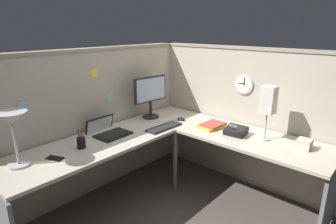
{
  "coord_description": "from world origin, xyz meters",
  "views": [
    {
      "loc": [
        -2.02,
        -1.67,
        1.79
      ],
      "look_at": [
        0.04,
        0.16,
        0.94
      ],
      "focal_mm": 30.0,
      "sensor_mm": 36.0,
      "label": 1
    }
  ],
  "objects": [
    {
      "name": "office_phone",
      "position": [
        0.44,
        -0.42,
        0.77
      ],
      "size": [
        0.2,
        0.22,
        0.11
      ],
      "color": "black",
      "rests_on": "desk"
    },
    {
      "name": "computer_mouse",
      "position": [
        0.42,
        0.29,
        0.75
      ],
      "size": [
        0.06,
        0.1,
        0.03
      ],
      "primitive_type": "ellipsoid",
      "color": "black",
      "rests_on": "desk"
    },
    {
      "name": "pinned_note_leftmost",
      "position": [
        -1.11,
        0.82,
        1.12
      ],
      "size": [
        0.08,
        0.0,
        0.1
      ],
      "primitive_type": "cube",
      "color": "#99B7E5"
    },
    {
      "name": "desk_lamp_paper",
      "position": [
        0.51,
        -0.68,
        1.11
      ],
      "size": [
        0.13,
        0.13,
        0.53
      ],
      "color": "#B7BABF",
      "rests_on": "desk"
    },
    {
      "name": "cubicle_wall_back",
      "position": [
        -0.36,
        0.87,
        0.79
      ],
      "size": [
        2.57,
        0.12,
        1.58
      ],
      "color": "#B7AD99",
      "rests_on": "ground"
    },
    {
      "name": "desk_lamp_dome",
      "position": [
        -1.31,
        0.55,
        1.09
      ],
      "size": [
        0.24,
        0.24,
        0.44
      ],
      "color": "#B7BABF",
      "rests_on": "desk"
    },
    {
      "name": "book_stack",
      "position": [
        0.46,
        -0.11,
        0.75
      ],
      "size": [
        0.32,
        0.26,
        0.04
      ],
      "color": "yellow",
      "rests_on": "desk"
    },
    {
      "name": "monitor",
      "position": [
        0.26,
        0.64,
        1.02
      ],
      "size": [
        0.46,
        0.2,
        0.5
      ],
      "color": "#232326",
      "rests_on": "desk"
    },
    {
      "name": "ground_plane",
      "position": [
        0.0,
        0.0,
        0.0
      ],
      "size": [
        6.8,
        6.8,
        0.0
      ],
      "primitive_type": "plane",
      "color": "#4C443D"
    },
    {
      "name": "cubicle_wall_right",
      "position": [
        0.87,
        -0.27,
        0.79
      ],
      "size": [
        0.12,
        2.37,
        1.58
      ],
      "color": "#B7AD99",
      "rests_on": "ground"
    },
    {
      "name": "pinned_note_rightmost",
      "position": [
        -0.21,
        0.82,
        1.04
      ],
      "size": [
        0.07,
        0.0,
        0.1
      ],
      "primitive_type": "cube",
      "color": "#8CCC99"
    },
    {
      "name": "desk",
      "position": [
        -0.15,
        -0.05,
        0.63
      ],
      "size": [
        2.35,
        2.15,
        0.73
      ],
      "color": "beige",
      "rests_on": "ground"
    },
    {
      "name": "keyboard",
      "position": [
        0.09,
        0.26,
        0.74
      ],
      "size": [
        0.43,
        0.15,
        0.02
      ],
      "primitive_type": "cube",
      "rotation": [
        0.0,
        0.0,
        -0.03
      ],
      "color": "#232326",
      "rests_on": "desk"
    },
    {
      "name": "laptop",
      "position": [
        -0.41,
        0.6,
        0.75
      ],
      "size": [
        0.35,
        0.39,
        0.22
      ],
      "color": "black",
      "rests_on": "desk"
    },
    {
      "name": "wall_clock",
      "position": [
        0.82,
        -0.27,
        1.18
      ],
      "size": [
        0.04,
        0.22,
        0.22
      ],
      "color": "#B7BABF"
    },
    {
      "name": "cell_phone",
      "position": [
        -1.06,
        0.45,
        0.73
      ],
      "size": [
        0.12,
        0.16,
        0.01
      ],
      "primitive_type": "cube",
      "rotation": [
        0.0,
        0.0,
        0.39
      ],
      "color": "black",
      "rests_on": "desk"
    },
    {
      "name": "pen_cup",
      "position": [
        -0.79,
        0.47,
        0.78
      ],
      "size": [
        0.08,
        0.08,
        0.18
      ],
      "color": "black",
      "rests_on": "desk"
    },
    {
      "name": "pinned_note_middle",
      "position": [
        -0.38,
        0.82,
        1.33
      ],
      "size": [
        0.08,
        0.0,
        0.09
      ],
      "primitive_type": "cube",
      "color": "#EAD84C"
    },
    {
      "name": "tissue_box",
      "position": [
        0.54,
        -1.04,
        0.78
      ],
      "size": [
        0.12,
        0.12,
        0.09
      ],
      "primitive_type": "cube",
      "color": "beige",
      "rests_on": "desk"
    }
  ]
}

